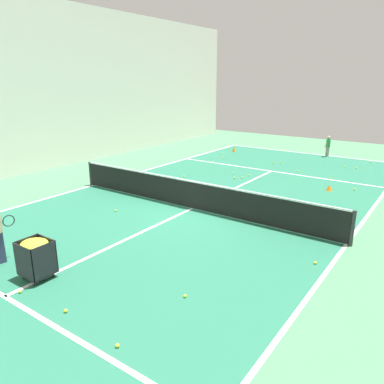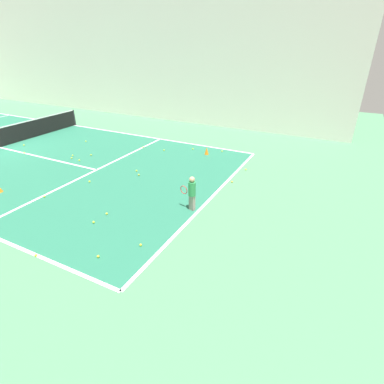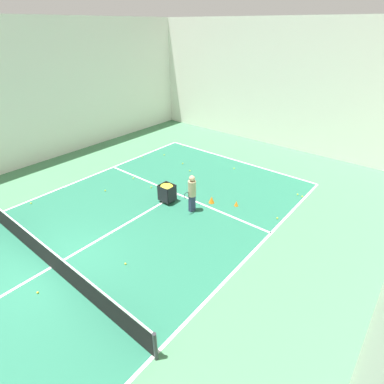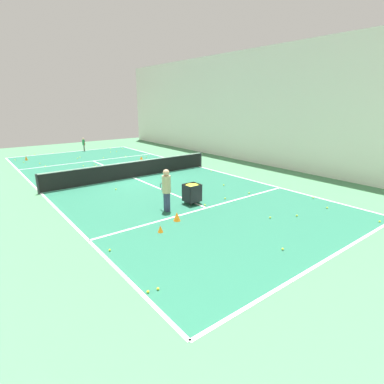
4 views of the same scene
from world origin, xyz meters
name	(u,v)px [view 3 (image 3 of 4)]	position (x,y,z in m)	size (l,w,h in m)	color
ground_plane	(51,267)	(0.00, 0.00, 0.00)	(35.44, 35.44, 0.00)	#477F56
court_playing_area	(51,267)	(0.00, 0.00, 0.00)	(9.88, 23.51, 0.00)	#23664C
line_baseline_far	(235,160)	(0.00, 11.76, 0.01)	(9.88, 0.10, 0.00)	white
line_sideline_right	(154,356)	(4.94, 0.00, 0.01)	(0.10, 23.51, 0.00)	white
line_service_far	(178,194)	(0.00, 6.47, 0.01)	(9.88, 0.10, 0.00)	white
line_centre_service	(51,267)	(0.00, 0.00, 0.01)	(0.10, 12.93, 0.00)	white
hall_enclosure_far	(274,85)	(0.00, 15.79, 3.81)	(17.80, 0.15, 7.63)	silver
tennis_net	(48,256)	(0.00, 0.00, 0.50)	(10.18, 0.10, 0.97)	#2D2D33
coach_at_net	(192,191)	(1.48, 5.75, 0.99)	(0.39, 0.69, 1.73)	#2D3351
ball_cart	(167,190)	(0.11, 5.64, 0.63)	(0.65, 0.59, 0.89)	black
training_cone_1	(236,203)	(2.79, 7.33, 0.13)	(0.19, 0.19, 0.25)	orange
training_cone_3	(212,200)	(1.76, 6.84, 0.17)	(0.26, 0.26, 0.33)	orange
tennis_ball_0	(190,171)	(-1.16, 8.82, 0.04)	(0.07, 0.07, 0.07)	yellow
tennis_ball_1	(151,187)	(-1.44, 6.09, 0.04)	(0.07, 0.07, 0.07)	yellow
tennis_ball_6	(234,168)	(0.59, 10.65, 0.04)	(0.07, 0.07, 0.07)	yellow
tennis_ball_10	(164,155)	(-3.89, 9.59, 0.04)	(0.07, 0.07, 0.07)	yellow
tennis_ball_11	(38,293)	(0.75, -0.84, 0.04)	(0.07, 0.07, 0.07)	yellow
tennis_ball_13	(298,194)	(4.57, 10.05, 0.04)	(0.07, 0.07, 0.07)	yellow
tennis_ball_17	(125,264)	(1.85, 1.68, 0.04)	(0.07, 0.07, 0.07)	yellow
tennis_ball_19	(133,178)	(-2.91, 6.21, 0.04)	(0.07, 0.07, 0.07)	yellow
tennis_ball_20	(172,194)	(-0.13, 6.21, 0.04)	(0.07, 0.07, 0.07)	yellow
tennis_ball_22	(142,157)	(-4.70, 8.48, 0.04)	(0.07, 0.07, 0.07)	yellow
tennis_ball_23	(183,163)	(-2.13, 9.32, 0.04)	(0.07, 0.07, 0.07)	yellow
tennis_ball_26	(277,218)	(4.69, 7.54, 0.04)	(0.07, 0.07, 0.07)	yellow
tennis_ball_29	(105,191)	(-2.95, 4.42, 0.04)	(0.07, 0.07, 0.07)	yellow
tennis_ball_31	(31,203)	(-4.61, 1.53, 0.04)	(0.07, 0.07, 0.07)	yellow
tennis_ball_33	(183,146)	(-4.00, 11.53, 0.04)	(0.07, 0.07, 0.07)	yellow
tennis_ball_36	(302,196)	(4.81, 10.00, 0.04)	(0.07, 0.07, 0.07)	yellow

